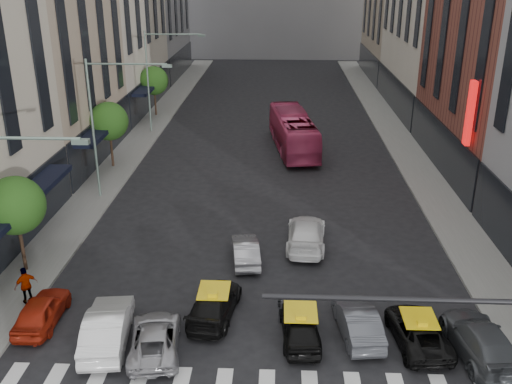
# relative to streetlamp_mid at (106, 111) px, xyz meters

# --- Properties ---
(sidewalk_left) EXTENTS (3.00, 96.00, 0.15)m
(sidewalk_left) POSITION_rel_streetlamp_mid_xyz_m (-1.46, 10.00, -5.83)
(sidewalk_left) COLOR slate
(sidewalk_left) RESTS_ON ground
(sidewalk_right) EXTENTS (3.00, 96.00, 0.15)m
(sidewalk_right) POSITION_rel_streetlamp_mid_xyz_m (21.54, 10.00, -5.83)
(sidewalk_right) COLOR slate
(sidewalk_right) RESTS_ON ground
(building_left_b) EXTENTS (8.00, 16.00, 24.00)m
(building_left_b) POSITION_rel_streetlamp_mid_xyz_m (-6.96, 8.00, 6.10)
(building_left_b) COLOR tan
(building_left_b) RESTS_ON ground
(tree_near) EXTENTS (2.88, 2.88, 4.95)m
(tree_near) POSITION_rel_streetlamp_mid_xyz_m (-1.76, -10.00, -2.25)
(tree_near) COLOR black
(tree_near) RESTS_ON sidewalk_left
(tree_mid) EXTENTS (2.88, 2.88, 4.95)m
(tree_mid) POSITION_rel_streetlamp_mid_xyz_m (-1.76, 6.00, -2.25)
(tree_mid) COLOR black
(tree_mid) RESTS_ON sidewalk_left
(tree_far) EXTENTS (2.88, 2.88, 4.95)m
(tree_far) POSITION_rel_streetlamp_mid_xyz_m (-1.76, 22.00, -2.25)
(tree_far) COLOR black
(tree_far) RESTS_ON sidewalk_left
(streetlamp_mid) EXTENTS (5.38, 0.25, 9.00)m
(streetlamp_mid) POSITION_rel_streetlamp_mid_xyz_m (0.00, 0.00, 0.00)
(streetlamp_mid) COLOR gray
(streetlamp_mid) RESTS_ON sidewalk_left
(streetlamp_far) EXTENTS (5.38, 0.25, 9.00)m
(streetlamp_far) POSITION_rel_streetlamp_mid_xyz_m (0.00, 16.00, 0.00)
(streetlamp_far) COLOR gray
(streetlamp_far) RESTS_ON sidewalk_left
(liberty_sign) EXTENTS (0.30, 0.70, 4.00)m
(liberty_sign) POSITION_rel_streetlamp_mid_xyz_m (22.64, 0.00, 0.10)
(liberty_sign) COLOR red
(liberty_sign) RESTS_ON ground
(car_red) EXTENTS (1.58, 3.83, 1.30)m
(car_red) POSITION_rel_streetlamp_mid_xyz_m (0.84, -14.34, -5.26)
(car_red) COLOR #9C200E
(car_red) RESTS_ON ground
(car_white_front) EXTENTS (2.17, 4.81, 1.53)m
(car_white_front) POSITION_rel_streetlamp_mid_xyz_m (4.08, -15.56, -5.14)
(car_white_front) COLOR silver
(car_white_front) RESTS_ON ground
(car_silver) EXTENTS (2.49, 4.43, 1.17)m
(car_silver) POSITION_rel_streetlamp_mid_xyz_m (6.11, -15.97, -5.32)
(car_silver) COLOR #9E9DA2
(car_silver) RESTS_ON ground
(taxi_left) EXTENTS (2.35, 4.60, 1.28)m
(taxi_left) POSITION_rel_streetlamp_mid_xyz_m (8.22, -13.46, -5.27)
(taxi_left) COLOR black
(taxi_left) RESTS_ON ground
(taxi_center) EXTENTS (1.80, 3.93, 1.30)m
(taxi_center) POSITION_rel_streetlamp_mid_xyz_m (11.94, -15.00, -5.25)
(taxi_center) COLOR black
(taxi_center) RESTS_ON ground
(car_grey_mid) EXTENTS (1.92, 4.22, 1.34)m
(car_grey_mid) POSITION_rel_streetlamp_mid_xyz_m (14.34, -14.55, -5.23)
(car_grey_mid) COLOR #44464C
(car_grey_mid) RESTS_ON ground
(taxi_right) EXTENTS (2.36, 4.38, 1.17)m
(taxi_right) POSITION_rel_streetlamp_mid_xyz_m (16.74, -15.03, -5.32)
(taxi_right) COLOR black
(taxi_right) RESTS_ON ground
(car_grey_curb) EXTENTS (2.47, 5.07, 1.42)m
(car_grey_curb) POSITION_rel_streetlamp_mid_xyz_m (19.04, -15.76, -5.19)
(car_grey_curb) COLOR #404348
(car_grey_curb) RESTS_ON ground
(car_row2_left) EXTENTS (1.81, 3.91, 1.24)m
(car_row2_left) POSITION_rel_streetlamp_mid_xyz_m (9.29, -8.37, -5.28)
(car_row2_left) COLOR #99989D
(car_row2_left) RESTS_ON ground
(car_row2_right) EXTENTS (2.39, 5.18, 1.47)m
(car_row2_right) POSITION_rel_streetlamp_mid_xyz_m (12.52, -6.45, -5.17)
(car_row2_right) COLOR silver
(car_row2_right) RESTS_ON ground
(bus) EXTENTS (4.17, 11.56, 3.15)m
(bus) POSITION_rel_streetlamp_mid_xyz_m (12.08, 11.18, -4.33)
(bus) COLOR #C63A68
(bus) RESTS_ON ground
(pedestrian_far) EXTENTS (1.05, 1.03, 1.78)m
(pedestrian_far) POSITION_rel_streetlamp_mid_xyz_m (-0.36, -12.98, -4.87)
(pedestrian_far) COLOR gray
(pedestrian_far) RESTS_ON sidewalk_left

